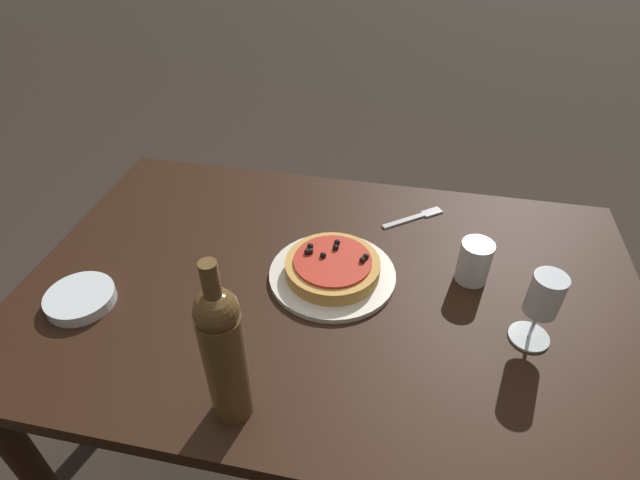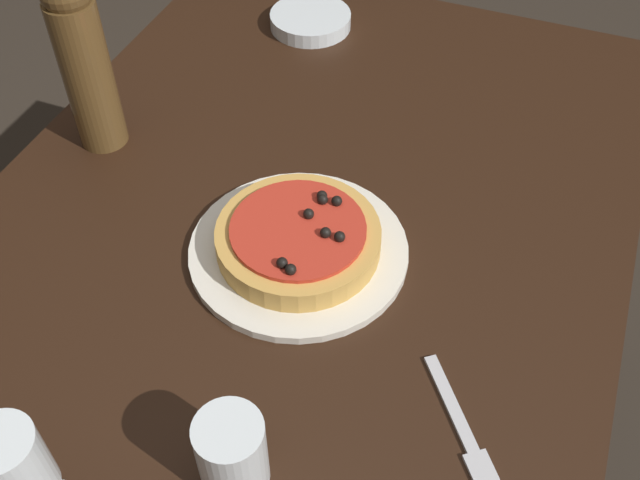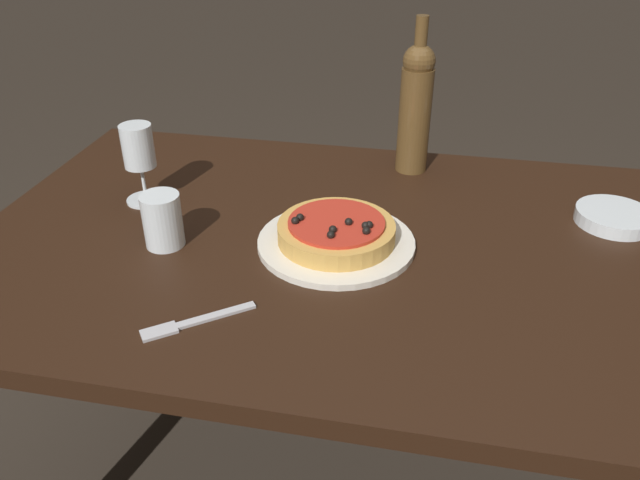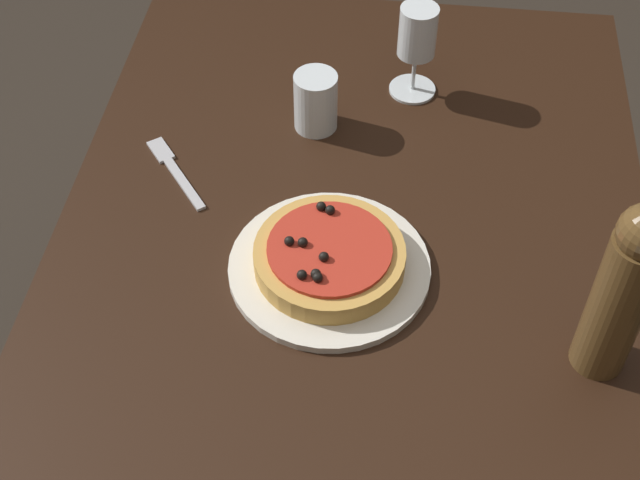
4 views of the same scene
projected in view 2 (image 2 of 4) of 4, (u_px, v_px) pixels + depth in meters
The scene contains 8 objects.
dining_table at pixel (283, 290), 1.03m from camera, with size 1.34×0.86×0.72m.
dinner_plate at pixel (300, 249), 0.96m from camera, with size 0.28×0.28×0.01m.
pizza at pixel (300, 236), 0.94m from camera, with size 0.21×0.21×0.05m.
wine_glass at pixel (16, 470), 0.65m from camera, with size 0.08×0.08×0.16m.
wine_bottle at pixel (82, 55), 1.01m from camera, with size 0.07×0.07×0.33m.
water_cup at pixel (232, 454), 0.72m from camera, with size 0.07×0.07×0.10m.
side_bowl at pixel (310, 20), 1.31m from camera, with size 0.14×0.14×0.03m.
fork at pixel (465, 434), 0.79m from camera, with size 0.15×0.12×0.00m.
Camera 2 is at (0.58, 0.28, 1.44)m, focal length 42.00 mm.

